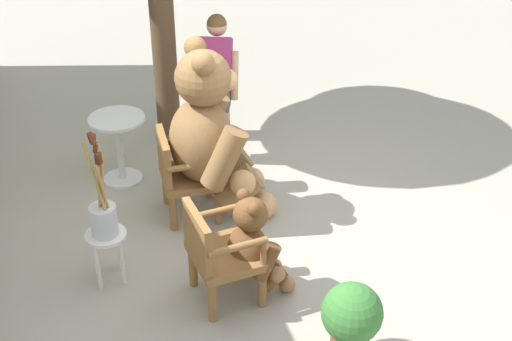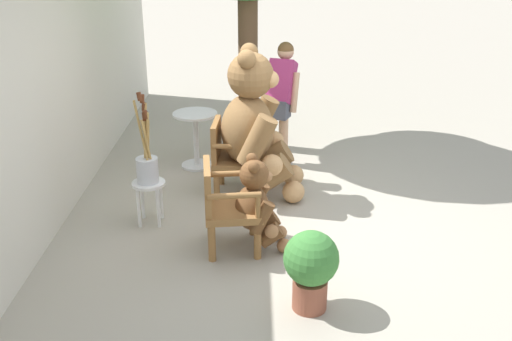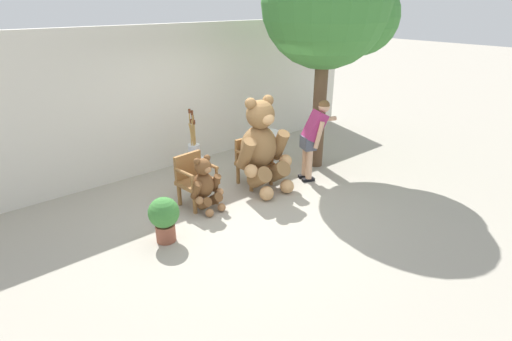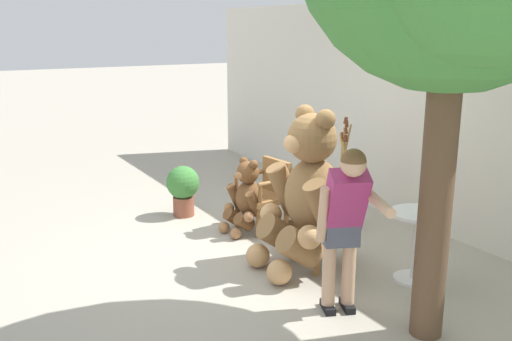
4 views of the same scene
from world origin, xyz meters
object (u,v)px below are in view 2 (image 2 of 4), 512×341
at_px(wooden_chair_left, 226,204).
at_px(white_stool, 149,191).
at_px(brush_bucket, 147,163).
at_px(person_visitor, 280,94).
at_px(round_side_table, 196,133).
at_px(wooden_chair_right, 231,155).
at_px(teddy_bear_large, 255,125).
at_px(teddy_bear_small, 257,204).
at_px(potted_plant, 311,265).

bearing_deg(wooden_chair_left, white_stool, 57.93).
xyz_separation_m(wooden_chair_left, brush_bucket, (0.51, 0.81, 0.21)).
height_order(person_visitor, round_side_table, person_visitor).
distance_m(wooden_chair_right, round_side_table, 0.93).
xyz_separation_m(person_visitor, white_stool, (-1.75, 1.40, -0.56)).
relative_size(wooden_chair_left, person_visitor, 0.56).
bearing_deg(round_side_table, wooden_chair_left, -166.81).
height_order(wooden_chair_right, person_visitor, person_visitor).
bearing_deg(round_side_table, brush_bucket, 167.96).
distance_m(teddy_bear_large, person_visitor, 1.06).
bearing_deg(white_stool, round_side_table, -12.11).
xyz_separation_m(wooden_chair_right, round_side_table, (0.80, 0.48, -0.01)).
xyz_separation_m(wooden_chair_left, white_stool, (0.51, 0.81, -0.11)).
distance_m(wooden_chair_left, teddy_bear_large, 1.33).
bearing_deg(round_side_table, teddy_bear_large, -136.95).
bearing_deg(teddy_bear_small, white_stool, 65.69).
bearing_deg(brush_bucket, potted_plant, -133.99).
xyz_separation_m(person_visitor, brush_bucket, (-1.75, 1.40, -0.24)).
relative_size(wooden_chair_left, teddy_bear_large, 0.51).
bearing_deg(round_side_table, wooden_chair_right, -148.89).
height_order(white_stool, potted_plant, potted_plant).
relative_size(teddy_bear_small, person_visitor, 0.60).
bearing_deg(teddy_bear_small, person_visitor, -7.58).
relative_size(person_visitor, round_side_table, 2.13).
distance_m(teddy_bear_small, brush_bucket, 1.23).
bearing_deg(wooden_chair_right, wooden_chair_left, -179.99).
bearing_deg(wooden_chair_left, brush_bucket, 57.92).
xyz_separation_m(wooden_chair_right, brush_bucket, (-0.75, 0.81, 0.21)).
bearing_deg(potted_plant, brush_bucket, 46.01).
height_order(teddy_bear_large, person_visitor, teddy_bear_large).
bearing_deg(white_stool, wooden_chair_right, -47.40).
xyz_separation_m(wooden_chair_left, round_side_table, (2.06, 0.48, -0.01)).
bearing_deg(teddy_bear_large, person_visitor, -17.52).
bearing_deg(person_visitor, teddy_bear_small, 172.42).
distance_m(brush_bucket, potted_plant, 2.13).
bearing_deg(teddy_bear_small, wooden_chair_right, 13.13).
bearing_deg(white_stool, brush_bucket, -118.48).
height_order(wooden_chair_left, teddy_bear_small, teddy_bear_small).
xyz_separation_m(teddy_bear_large, brush_bucket, (-0.74, 1.09, -0.16)).
relative_size(person_visitor, brush_bucket, 1.62).
bearing_deg(wooden_chair_right, round_side_table, 31.11).
relative_size(teddy_bear_large, brush_bucket, 1.79).
bearing_deg(wooden_chair_right, white_stool, 132.60).
height_order(teddy_bear_large, teddy_bear_small, teddy_bear_large).
height_order(wooden_chair_left, person_visitor, person_visitor).
xyz_separation_m(wooden_chair_left, person_visitor, (2.26, -0.59, 0.45)).
height_order(wooden_chair_right, potted_plant, wooden_chair_right).
height_order(wooden_chair_left, teddy_bear_large, teddy_bear_large).
xyz_separation_m(wooden_chair_right, potted_plant, (-2.22, -0.71, -0.07)).
relative_size(wooden_chair_left, teddy_bear_small, 0.93).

